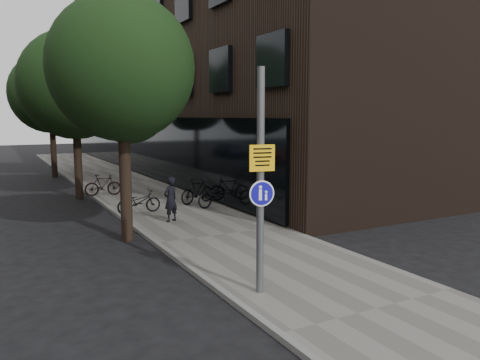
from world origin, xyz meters
TOP-DOWN VIEW (x-y plane):
  - ground at (0.00, 0.00)m, footprint 120.00×120.00m
  - sidewalk at (0.25, 10.00)m, footprint 4.50×60.00m
  - curb_edge at (-2.00, 10.00)m, footprint 0.15×60.00m
  - building_right_dark_brick at (8.50, 22.00)m, footprint 12.00×40.00m
  - street_tree_near at (-2.53, 4.64)m, footprint 4.40×4.40m
  - street_tree_mid at (-2.53, 13.14)m, footprint 5.00×5.00m
  - street_tree_far at (-2.53, 22.14)m, footprint 5.00×5.00m
  - signpost at (-1.33, -1.50)m, footprint 0.55×0.16m
  - pedestrian at (-0.66, 5.85)m, footprint 0.69×0.59m
  - parked_bike_facade_near at (2.00, 7.51)m, footprint 1.97×0.92m
  - parked_bike_facade_far at (1.55, 8.62)m, footprint 1.87×1.07m
  - parked_bike_curb_near at (-1.24, 7.84)m, footprint 1.72×0.62m
  - parked_bike_curb_far at (-1.58, 12.61)m, footprint 1.73×0.69m

SIDE VIEW (x-z plane):
  - ground at x=0.00m, z-range 0.00..0.00m
  - sidewalk at x=0.25m, z-range 0.00..0.12m
  - curb_edge at x=-2.00m, z-range 0.00..0.13m
  - parked_bike_curb_near at x=-1.24m, z-range 0.12..1.02m
  - parked_bike_facade_near at x=2.00m, z-range 0.12..1.12m
  - parked_bike_curb_far at x=-1.58m, z-range 0.12..1.13m
  - parked_bike_facade_far at x=1.55m, z-range 0.12..1.20m
  - pedestrian at x=-0.66m, z-range 0.12..1.73m
  - signpost at x=-1.33m, z-range 0.14..4.89m
  - street_tree_near at x=-2.53m, z-range 1.36..8.86m
  - street_tree_mid at x=-2.53m, z-range 1.21..9.01m
  - street_tree_far at x=-2.53m, z-range 1.21..9.01m
  - building_right_dark_brick at x=8.50m, z-range 0.00..18.00m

